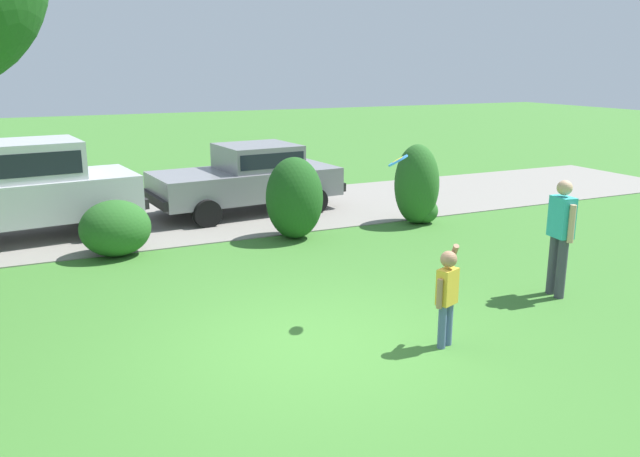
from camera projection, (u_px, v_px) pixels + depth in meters
The scene contains 10 objects.
ground_plane at pixel (309, 345), 7.85m from camera, with size 80.00×80.00×0.00m, color #3D752D.
driveway_strip at pixel (177, 220), 14.13m from camera, with size 28.00×4.40×0.02m, color gray.
shrub_centre_left at pixel (115, 228), 11.39m from camera, with size 1.25×1.06×1.01m.
shrub_centre at pixel (294, 198), 12.49m from camera, with size 1.12×1.11×1.61m.
shrub_centre_right at pixel (418, 187), 13.68m from camera, with size 0.95×1.00×1.71m.
parked_sedan at pixel (249, 176), 14.76m from camera, with size 4.54×2.37×1.56m.
parked_suv at pixel (14, 186), 12.31m from camera, with size 4.87×2.49×1.92m.
child_thrower at pixel (447, 291), 7.63m from camera, with size 0.39×0.37×1.29m.
frisbee at pixel (398, 161), 8.24m from camera, with size 0.30×0.27×0.23m.
adult_onlooker at pixel (560, 232), 9.28m from camera, with size 0.27×0.53×1.74m.
Camera 1 is at (-2.94, -6.62, 3.33)m, focal length 35.89 mm.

